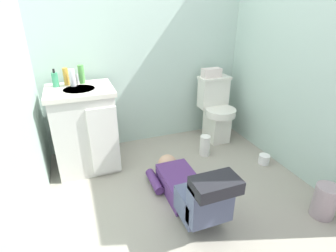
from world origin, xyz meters
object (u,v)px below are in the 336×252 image
Objects in this scene: bottle_white at (72,78)px; bottle_green at (81,74)px; paper_towel_roll at (205,146)px; toilet_paper_roll at (264,159)px; tissue_box at (211,73)px; faucet at (77,79)px; trash_can at (325,201)px; person_plumber at (189,189)px; bottle_amber at (66,77)px; vanity_cabinet at (85,128)px; soap_dispenser at (55,80)px; toilet at (216,110)px.

bottle_green is at bearing 39.17° from bottle_white.
paper_towel_roll reaches higher than toilet_paper_roll.
toilet_paper_roll is at bearing -72.95° from tissue_box.
faucet is 2.35m from trash_can.
person_plumber reaches higher than trash_can.
person_plumber is 1.47m from tissue_box.
bottle_green is 1.46m from paper_towel_roll.
bottle_white reaches higher than person_plumber.
bottle_amber is (-1.55, -0.02, 0.10)m from tissue_box.
trash_can is 2.47× the size of toilet_paper_roll.
trash_can is at bearing -40.00° from vanity_cabinet.
soap_dispenser is 1.51× the size of toilet_paper_roll.
person_plumber is (-0.80, -1.00, -0.19)m from toilet.
tissue_box is 1.65m from soap_dispenser.
vanity_cabinet is 1.18m from person_plumber.
toilet_paper_roll is at bearing -23.18° from bottle_amber.
bottle_white is 1.51m from paper_towel_roll.
bottle_white reaches higher than vanity_cabinet.
soap_dispenser is at bearing 178.58° from toilet.
tissue_box is at bearing 96.66° from trash_can.
tissue_box is at bearing 116.43° from toilet.
toilet_paper_roll is (1.65, -0.78, -0.86)m from bottle_green.
toilet_paper_roll is (1.89, -0.74, -0.84)m from soap_dispenser.
vanity_cabinet is 0.52m from soap_dispenser.
faucet is 1.46m from tissue_box.
person_plumber is 4.84× the size of tissue_box.
bottle_amber is at bearing -176.92° from bottle_green.
bottle_amber reaches higher than faucet.
bottle_white is (0.05, -0.06, -0.00)m from bottle_amber.
vanity_cabinet is 5.17× the size of bottle_white.
soap_dispenser is 0.73× the size of paper_towel_roll.
paper_towel_roll is at bearing -14.84° from bottle_white.
faucet is 0.57× the size of bottle_green.
person_plumber is at bearing -162.91° from toilet_paper_roll.
bottle_white reaches higher than toilet_paper_roll.
tissue_box reaches higher than person_plumber.
toilet is 6.82× the size of toilet_paper_roll.
bottle_amber is at bearing 18.29° from soap_dispenser.
bottle_amber is at bearing 130.38° from bottle_white.
toilet is at bearing -2.64° from bottle_amber.
toilet_paper_roll is (0.50, -0.38, -0.06)m from paper_towel_roll.
bottle_amber reaches higher than paper_towel_roll.
tissue_box is at bearing 107.05° from toilet_paper_roll.
person_plumber is 1.52m from bottle_amber.
bottle_white is (-1.55, 0.01, 0.53)m from toilet.
trash_can is (1.83, -1.50, -0.75)m from soap_dispenser.
soap_dispenser is (-0.19, -0.02, 0.02)m from faucet.
bottle_amber is 1.01× the size of bottle_white.
vanity_cabinet is 1.52m from tissue_box.
toilet is 3.31× the size of paper_towel_roll.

